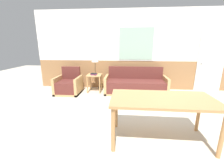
{
  "coord_description": "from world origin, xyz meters",
  "views": [
    {
      "loc": [
        -0.43,
        -2.71,
        1.57
      ],
      "look_at": [
        -0.78,
        1.11,
        0.55
      ],
      "focal_mm": 24.0,
      "sensor_mm": 36.0,
      "label": 1
    }
  ],
  "objects": [
    {
      "name": "dining_table",
      "position": [
        0.16,
        -0.43,
        0.67
      ],
      "size": [
        1.63,
        0.82,
        0.75
      ],
      "color": "#B27F4C",
      "rests_on": "ground_plane"
    },
    {
      "name": "table_lamp",
      "position": [
        -1.45,
        2.19,
        1.07
      ],
      "size": [
        0.24,
        0.24,
        0.6
      ],
      "color": "#4C3823",
      "rests_on": "side_table"
    },
    {
      "name": "wall_back",
      "position": [
        -0.0,
        2.63,
        1.36
      ],
      "size": [
        7.2,
        0.09,
        2.7
      ],
      "color": "#996B42",
      "rests_on": "ground_plane"
    },
    {
      "name": "armchair",
      "position": [
        -2.27,
        1.85,
        0.26
      ],
      "size": [
        0.78,
        0.75,
        0.84
      ],
      "rotation": [
        0.0,
        0.0,
        0.04
      ],
      "color": "tan",
      "rests_on": "ground_plane"
    },
    {
      "name": "couch",
      "position": [
        -0.1,
        2.06,
        0.26
      ],
      "size": [
        1.98,
        0.77,
        0.83
      ],
      "color": "tan",
      "rests_on": "ground_plane"
    },
    {
      "name": "entry_door",
      "position": [
        2.38,
        2.57,
        1.0
      ],
      "size": [
        0.85,
        0.09,
        1.99
      ],
      "color": "white",
      "rests_on": "ground_plane"
    },
    {
      "name": "side_table",
      "position": [
        -1.46,
        2.11,
        0.47
      ],
      "size": [
        0.47,
        0.47,
        0.59
      ],
      "color": "tan",
      "rests_on": "ground_plane"
    },
    {
      "name": "ground_plane",
      "position": [
        0.0,
        0.0,
        0.0
      ],
      "size": [
        16.0,
        16.0,
        0.0
      ],
      "primitive_type": "plane",
      "color": "beige"
    },
    {
      "name": "book_stack",
      "position": [
        -1.47,
        2.02,
        0.62
      ],
      "size": [
        0.21,
        0.17,
        0.06
      ],
      "color": "#994C84",
      "rests_on": "side_table"
    }
  ]
}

